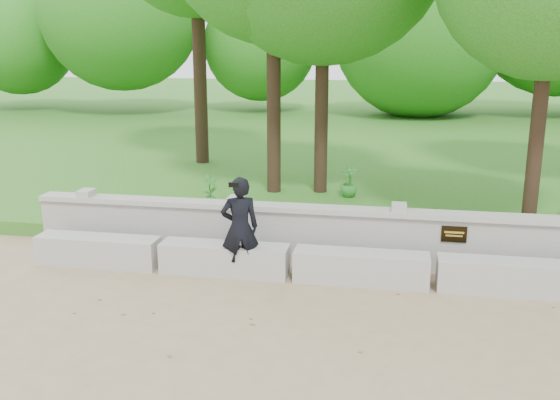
% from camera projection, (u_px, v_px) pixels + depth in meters
% --- Properties ---
extents(ground, '(80.00, 80.00, 0.00)m').
position_uv_depth(ground, '(441.00, 352.00, 6.90)').
color(ground, '#9A835E').
rests_on(ground, ground).
extents(lawn, '(40.00, 22.00, 0.25)m').
position_uv_depth(lawn, '(414.00, 144.00, 20.21)').
color(lawn, '#24681F').
rests_on(lawn, ground).
extents(concrete_bench, '(11.90, 0.45, 0.45)m').
position_uv_depth(concrete_bench, '(433.00, 272.00, 8.65)').
color(concrete_bench, '#A9A69F').
rests_on(concrete_bench, ground).
extents(parapet_wall, '(12.50, 0.35, 0.90)m').
position_uv_depth(parapet_wall, '(432.00, 240.00, 9.26)').
color(parapet_wall, '#9F9C96').
rests_on(parapet_wall, ground).
extents(man_main, '(0.64, 0.60, 1.49)m').
position_uv_depth(man_main, '(240.00, 228.00, 8.91)').
color(man_main, black).
rests_on(man_main, ground).
extents(shrub_a, '(0.38, 0.37, 0.61)m').
position_uv_depth(shrub_a, '(210.00, 190.00, 12.01)').
color(shrub_a, '#2D7929').
rests_on(shrub_a, lawn).
extents(shrub_d, '(0.48, 0.47, 0.64)m').
position_uv_depth(shrub_d, '(349.00, 182.00, 12.68)').
color(shrub_d, '#2D7929').
rests_on(shrub_d, lawn).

